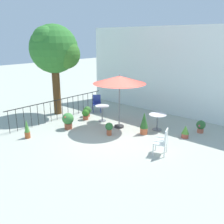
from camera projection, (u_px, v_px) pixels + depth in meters
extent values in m
plane|color=#ABAF9F|center=(110.00, 136.00, 10.33)|extent=(60.00, 60.00, 0.00)
cube|color=white|center=(167.00, 71.00, 12.92)|extent=(10.10, 0.30, 4.50)
cube|color=black|center=(59.00, 100.00, 12.16)|extent=(0.03, 5.61, 0.03)
cylinder|color=black|center=(9.00, 122.00, 10.41)|extent=(0.02, 0.02, 1.00)
cylinder|color=black|center=(16.00, 120.00, 10.66)|extent=(0.02, 0.02, 1.00)
cylinder|color=black|center=(24.00, 119.00, 10.92)|extent=(0.02, 0.02, 1.00)
cylinder|color=black|center=(31.00, 117.00, 11.17)|extent=(0.02, 0.02, 1.00)
cylinder|color=black|center=(38.00, 115.00, 11.42)|extent=(0.02, 0.02, 1.00)
cylinder|color=black|center=(44.00, 113.00, 11.67)|extent=(0.02, 0.02, 1.00)
cylinder|color=black|center=(51.00, 112.00, 11.92)|extent=(0.02, 0.02, 1.00)
cylinder|color=black|center=(57.00, 110.00, 12.18)|extent=(0.02, 0.02, 1.00)
cylinder|color=black|center=(62.00, 109.00, 12.43)|extent=(0.02, 0.02, 1.00)
cylinder|color=black|center=(68.00, 107.00, 12.68)|extent=(0.02, 0.02, 1.00)
cylinder|color=black|center=(73.00, 106.00, 12.93)|extent=(0.02, 0.02, 1.00)
cylinder|color=black|center=(78.00, 105.00, 13.19)|extent=(0.02, 0.02, 1.00)
cylinder|color=black|center=(83.00, 103.00, 13.44)|extent=(0.02, 0.02, 1.00)
cylinder|color=black|center=(88.00, 102.00, 13.69)|extent=(0.02, 0.02, 1.00)
cylinder|color=black|center=(92.00, 101.00, 13.94)|extent=(0.02, 0.02, 1.00)
cylinder|color=black|center=(97.00, 100.00, 14.19)|extent=(0.02, 0.02, 1.00)
cylinder|color=#54371B|center=(57.00, 90.00, 13.00)|extent=(0.39, 0.39, 2.53)
sphere|color=#2F742B|center=(54.00, 49.00, 12.39)|extent=(2.42, 2.42, 2.42)
sphere|color=#347226|center=(66.00, 54.00, 12.25)|extent=(1.45, 1.45, 1.45)
sphere|color=#357529|center=(54.00, 46.00, 12.92)|extent=(1.33, 1.33, 1.33)
sphere|color=#337A2F|center=(45.00, 39.00, 11.78)|extent=(1.21, 1.21, 1.21)
cylinder|color=#2D2D2D|center=(119.00, 126.00, 11.30)|extent=(0.44, 0.44, 0.08)
cylinder|color=slate|center=(119.00, 102.00, 10.97)|extent=(0.04, 0.04, 2.35)
cone|color=#D14235|center=(119.00, 80.00, 10.68)|extent=(2.31, 2.31, 0.33)
sphere|color=slate|center=(120.00, 75.00, 10.62)|extent=(0.06, 0.06, 0.06)
cylinder|color=silver|center=(158.00, 115.00, 10.78)|extent=(0.76, 0.76, 0.02)
cylinder|color=slate|center=(157.00, 122.00, 10.88)|extent=(0.06, 0.06, 0.69)
cylinder|color=slate|center=(157.00, 129.00, 10.98)|extent=(0.42, 0.42, 0.03)
cylinder|color=silver|center=(102.00, 106.00, 11.93)|extent=(0.67, 0.67, 0.02)
cylinder|color=slate|center=(102.00, 114.00, 12.04)|extent=(0.06, 0.06, 0.75)
cylinder|color=slate|center=(102.00, 121.00, 12.14)|extent=(0.37, 0.37, 0.03)
cube|color=#2E3E98|center=(97.00, 104.00, 13.54)|extent=(0.65, 0.65, 0.04)
cube|color=#2E3E98|center=(97.00, 99.00, 13.68)|extent=(0.33, 0.34, 0.45)
cube|color=#2E3E98|center=(93.00, 102.00, 13.49)|extent=(0.33, 0.32, 0.03)
cube|color=#2E3E98|center=(101.00, 102.00, 13.53)|extent=(0.33, 0.32, 0.03)
cylinder|color=#2E3E98|center=(93.00, 109.00, 13.39)|extent=(0.04, 0.04, 0.42)
cylinder|color=#2E3E98|center=(101.00, 109.00, 13.42)|extent=(0.04, 0.04, 0.42)
cylinder|color=#2E3E98|center=(93.00, 107.00, 13.80)|extent=(0.04, 0.04, 0.42)
cylinder|color=#2E3E98|center=(101.00, 107.00, 13.83)|extent=(0.04, 0.04, 0.42)
cube|color=white|center=(160.00, 143.00, 8.60)|extent=(0.56, 0.58, 0.04)
cube|color=white|center=(166.00, 136.00, 8.46)|extent=(0.19, 0.43, 0.49)
cube|color=white|center=(162.00, 137.00, 8.76)|extent=(0.37, 0.17, 0.03)
cube|color=white|center=(159.00, 142.00, 8.38)|extent=(0.37, 0.17, 0.03)
cylinder|color=white|center=(156.00, 145.00, 8.92)|extent=(0.04, 0.04, 0.40)
cylinder|color=white|center=(153.00, 150.00, 8.54)|extent=(0.04, 0.04, 0.40)
cylinder|color=white|center=(166.00, 147.00, 8.79)|extent=(0.04, 0.04, 0.40)
cylinder|color=white|center=(164.00, 152.00, 8.41)|extent=(0.04, 0.04, 0.40)
cylinder|color=#A04F34|center=(68.00, 126.00, 11.08)|extent=(0.34, 0.34, 0.26)
cylinder|color=#382819|center=(68.00, 123.00, 11.05)|extent=(0.30, 0.30, 0.02)
sphere|color=#3C813A|center=(68.00, 119.00, 10.98)|extent=(0.51, 0.51, 0.51)
sphere|color=#DC563A|center=(71.00, 117.00, 11.12)|extent=(0.14, 0.14, 0.14)
sphere|color=#DC563A|center=(65.00, 117.00, 10.78)|extent=(0.09, 0.09, 0.09)
sphere|color=#DC563A|center=(72.00, 119.00, 11.08)|extent=(0.14, 0.14, 0.14)
cylinder|color=#BE6149|center=(200.00, 130.00, 10.64)|extent=(0.26, 0.26, 0.19)
cylinder|color=#382819|center=(200.00, 129.00, 10.62)|extent=(0.23, 0.23, 0.02)
sphere|color=#326531|center=(201.00, 125.00, 10.57)|extent=(0.38, 0.38, 0.38)
sphere|color=#E43B66|center=(203.00, 123.00, 10.45)|extent=(0.09, 0.09, 0.09)
sphere|color=#E43B66|center=(199.00, 126.00, 10.45)|extent=(0.09, 0.09, 0.09)
sphere|color=#E43B66|center=(198.00, 125.00, 10.64)|extent=(0.09, 0.09, 0.09)
sphere|color=#E43B66|center=(203.00, 123.00, 10.58)|extent=(0.07, 0.07, 0.07)
cylinder|color=#BA5C3A|center=(109.00, 132.00, 10.36)|extent=(0.21, 0.21, 0.24)
cylinder|color=#382819|center=(109.00, 130.00, 10.33)|extent=(0.18, 0.18, 0.02)
sphere|color=#2B652F|center=(109.00, 126.00, 10.29)|extent=(0.33, 0.33, 0.33)
cylinder|color=#AE5A3C|center=(87.00, 115.00, 12.83)|extent=(0.26, 0.26, 0.17)
cylinder|color=#382819|center=(87.00, 113.00, 12.81)|extent=(0.23, 0.23, 0.02)
sphere|color=#3C742F|center=(87.00, 110.00, 12.75)|extent=(0.40, 0.40, 0.40)
sphere|color=#E1473F|center=(85.00, 109.00, 12.73)|extent=(0.12, 0.12, 0.12)
sphere|color=#E1473F|center=(88.00, 111.00, 12.60)|extent=(0.08, 0.08, 0.08)
sphere|color=#E1473F|center=(85.00, 110.00, 12.78)|extent=(0.10, 0.10, 0.10)
cylinder|color=#AD4E3C|center=(185.00, 136.00, 10.09)|extent=(0.28, 0.28, 0.18)
cylinder|color=#382819|center=(185.00, 134.00, 10.07)|extent=(0.25, 0.25, 0.02)
cone|color=#539335|center=(186.00, 129.00, 10.01)|extent=(0.30, 0.30, 0.35)
cylinder|color=#C15D3D|center=(86.00, 118.00, 12.34)|extent=(0.27, 0.27, 0.19)
cylinder|color=#382819|center=(86.00, 116.00, 12.31)|extent=(0.24, 0.24, 0.02)
sphere|color=#307421|center=(86.00, 113.00, 12.26)|extent=(0.35, 0.35, 0.35)
sphere|color=#D53361|center=(87.00, 113.00, 12.18)|extent=(0.07, 0.07, 0.07)
sphere|color=#D53361|center=(87.00, 114.00, 12.25)|extent=(0.09, 0.09, 0.09)
sphere|color=#D53361|center=(87.00, 113.00, 12.39)|extent=(0.08, 0.08, 0.08)
cylinder|color=#B15529|center=(28.00, 135.00, 10.07)|extent=(0.22, 0.22, 0.26)
cylinder|color=#382819|center=(27.00, 132.00, 10.03)|extent=(0.19, 0.19, 0.02)
cone|color=#4E943B|center=(27.00, 126.00, 9.95)|extent=(0.20, 0.20, 0.55)
cylinder|color=#CE623A|center=(144.00, 131.00, 10.48)|extent=(0.31, 0.31, 0.27)
cylinder|color=#382819|center=(144.00, 128.00, 10.44)|extent=(0.27, 0.27, 0.02)
cone|color=#2D6027|center=(144.00, 120.00, 10.34)|extent=(0.34, 0.34, 0.68)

